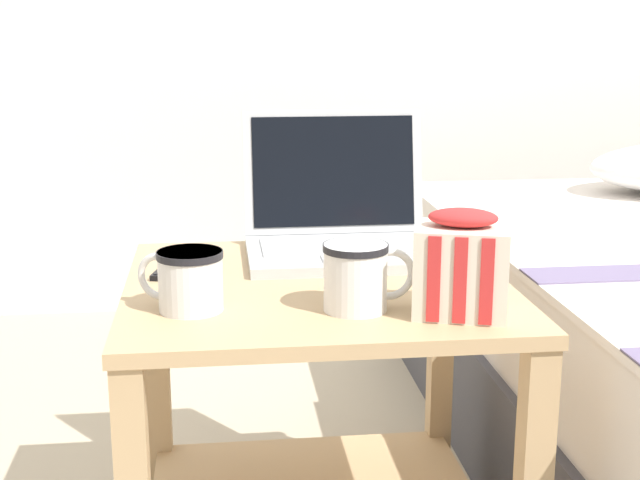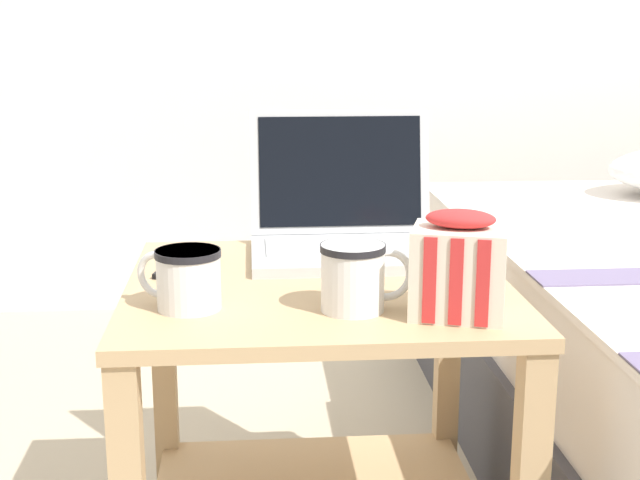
% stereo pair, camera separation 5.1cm
% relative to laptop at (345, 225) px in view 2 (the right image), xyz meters
% --- Properties ---
extents(bedside_table, '(0.61, 0.58, 0.55)m').
position_rel_laptop_xyz_m(bedside_table, '(-0.06, -0.19, -0.25)').
color(bedside_table, tan).
rests_on(bedside_table, ground_plane).
extents(laptop, '(0.34, 0.29, 0.25)m').
position_rel_laptop_xyz_m(laptop, '(0.00, 0.00, 0.00)').
color(laptop, '#B7BABC').
rests_on(laptop, bedside_table).
extents(mug_front_left, '(0.14, 0.09, 0.10)m').
position_rel_laptop_xyz_m(mug_front_left, '(-0.02, -0.34, 0.00)').
color(mug_front_left, white).
rests_on(mug_front_left, bedside_table).
extents(mug_front_right, '(0.13, 0.10, 0.09)m').
position_rel_laptop_xyz_m(mug_front_right, '(-0.26, -0.31, -0.00)').
color(mug_front_right, white).
rests_on(mug_front_right, bedside_table).
extents(snack_bag, '(0.15, 0.14, 0.15)m').
position_rel_laptop_xyz_m(snack_bag, '(0.12, -0.37, 0.02)').
color(snack_bag, silver).
rests_on(snack_bag, bedside_table).
extents(cell_phone, '(0.10, 0.16, 0.01)m').
position_rel_laptop_xyz_m(cell_phone, '(-0.28, -0.09, -0.05)').
color(cell_phone, black).
rests_on(cell_phone, bedside_table).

